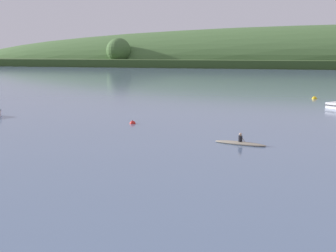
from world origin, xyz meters
name	(u,v)px	position (x,y,z in m)	size (l,w,h in m)	color
canoe_with_paddler	(240,143)	(3.30, 27.99, 0.09)	(4.32, 1.85, 1.02)	gray
mooring_buoy_foreground	(133,124)	(-8.62, 35.54, 0.00)	(0.60, 0.60, 0.68)	red
mooring_buoy_off_fishing_boat	(314,99)	(8.82, 66.85, 0.00)	(0.76, 0.76, 0.84)	yellow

